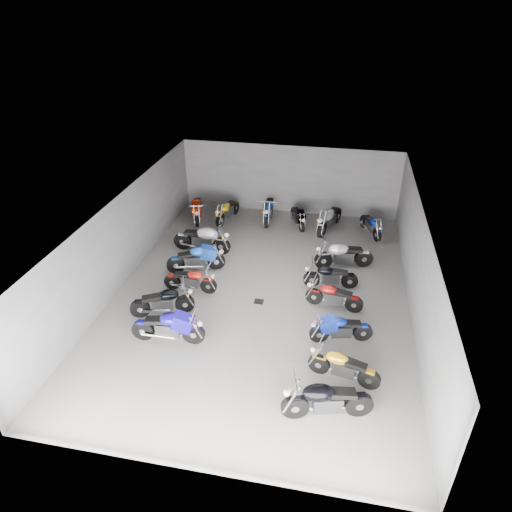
# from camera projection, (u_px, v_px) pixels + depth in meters

# --- Properties ---
(ground) EXTENTS (14.00, 14.00, 0.00)m
(ground) POSITION_uv_depth(u_px,v_px,m) (262.00, 293.00, 15.99)
(ground) COLOR gray
(ground) RESTS_ON ground
(wall_back) EXTENTS (10.00, 0.10, 3.20)m
(wall_back) POSITION_uv_depth(u_px,v_px,m) (289.00, 180.00, 21.10)
(wall_back) COLOR gray
(wall_back) RESTS_ON ground
(wall_left) EXTENTS (0.10, 14.00, 3.20)m
(wall_left) POSITION_uv_depth(u_px,v_px,m) (122.00, 240.00, 16.01)
(wall_left) COLOR gray
(wall_left) RESTS_ON ground
(wall_right) EXTENTS (0.10, 14.00, 3.20)m
(wall_right) POSITION_uv_depth(u_px,v_px,m) (418.00, 269.00, 14.34)
(wall_right) COLOR gray
(wall_right) RESTS_ON ground
(ceiling) EXTENTS (10.00, 14.00, 0.04)m
(ceiling) POSITION_uv_depth(u_px,v_px,m) (262.00, 210.00, 14.36)
(ceiling) COLOR black
(ceiling) RESTS_ON wall_back
(drain_grate) EXTENTS (0.32, 0.32, 0.01)m
(drain_grate) POSITION_uv_depth(u_px,v_px,m) (259.00, 302.00, 15.56)
(drain_grate) COLOR black
(drain_grate) RESTS_ON ground
(motorcycle_left_b) EXTENTS (2.24, 0.48, 0.98)m
(motorcycle_left_b) POSITION_uv_depth(u_px,v_px,m) (169.00, 327.00, 13.56)
(motorcycle_left_b) COLOR black
(motorcycle_left_b) RESTS_ON ground
(motorcycle_left_c) EXTENTS (1.99, 0.89, 0.92)m
(motorcycle_left_c) POSITION_uv_depth(u_px,v_px,m) (163.00, 301.00, 14.73)
(motorcycle_left_c) COLOR black
(motorcycle_left_c) RESTS_ON ground
(motorcycle_left_d) EXTENTS (1.92, 0.37, 0.85)m
(motorcycle_left_d) POSITION_uv_depth(u_px,v_px,m) (191.00, 280.00, 15.89)
(motorcycle_left_d) COLOR black
(motorcycle_left_d) RESTS_ON ground
(motorcycle_left_e) EXTENTS (2.09, 0.93, 0.96)m
(motorcycle_left_e) POSITION_uv_depth(u_px,v_px,m) (197.00, 259.00, 17.02)
(motorcycle_left_e) COLOR black
(motorcycle_left_e) RESTS_ON ground
(motorcycle_left_f) EXTENTS (2.39, 0.51, 1.05)m
(motorcycle_left_f) POSITION_uv_depth(u_px,v_px,m) (202.00, 239.00, 18.26)
(motorcycle_left_f) COLOR black
(motorcycle_left_f) RESTS_ON ground
(motorcycle_right_a) EXTENTS (2.26, 0.72, 1.01)m
(motorcycle_right_a) POSITION_uv_depth(u_px,v_px,m) (326.00, 400.00, 11.13)
(motorcycle_right_a) COLOR black
(motorcycle_right_a) RESTS_ON ground
(motorcycle_right_b) EXTENTS (1.97, 0.60, 0.88)m
(motorcycle_right_b) POSITION_uv_depth(u_px,v_px,m) (343.00, 366.00, 12.22)
(motorcycle_right_b) COLOR black
(motorcycle_right_b) RESTS_ON ground
(motorcycle_right_c) EXTENTS (1.89, 0.61, 0.84)m
(motorcycle_right_c) POSITION_uv_depth(u_px,v_px,m) (341.00, 329.00, 13.61)
(motorcycle_right_c) COLOR black
(motorcycle_right_c) RESTS_ON ground
(motorcycle_right_d) EXTENTS (1.93, 0.47, 0.85)m
(motorcycle_right_d) POSITION_uv_depth(u_px,v_px,m) (334.00, 296.00, 15.06)
(motorcycle_right_d) COLOR black
(motorcycle_right_d) RESTS_ON ground
(motorcycle_right_e) EXTENTS (1.93, 0.44, 0.85)m
(motorcycle_right_e) POSITION_uv_depth(u_px,v_px,m) (330.00, 276.00, 16.10)
(motorcycle_right_e) COLOR black
(motorcycle_right_e) RESTS_ON ground
(motorcycle_right_f) EXTENTS (2.21, 0.77, 0.99)m
(motorcycle_right_f) POSITION_uv_depth(u_px,v_px,m) (343.00, 255.00, 17.22)
(motorcycle_right_f) COLOR black
(motorcycle_right_f) RESTS_ON ground
(motorcycle_back_a) EXTENTS (0.76, 2.19, 0.98)m
(motorcycle_back_a) POSITION_uv_depth(u_px,v_px,m) (197.00, 209.00, 20.87)
(motorcycle_back_a) COLOR black
(motorcycle_back_a) RESTS_ON ground
(motorcycle_back_b) EXTENTS (0.63, 2.06, 0.92)m
(motorcycle_back_b) POSITION_uv_depth(u_px,v_px,m) (227.00, 210.00, 20.80)
(motorcycle_back_b) COLOR black
(motorcycle_back_b) RESTS_ON ground
(motorcycle_back_c) EXTENTS (0.48, 2.30, 1.01)m
(motorcycle_back_c) POSITION_uv_depth(u_px,v_px,m) (269.00, 209.00, 20.79)
(motorcycle_back_c) COLOR black
(motorcycle_back_c) RESTS_ON ground
(motorcycle_back_d) EXTENTS (0.84, 1.76, 0.82)m
(motorcycle_back_d) POSITION_uv_depth(u_px,v_px,m) (298.00, 216.00, 20.37)
(motorcycle_back_d) COLOR black
(motorcycle_back_d) RESTS_ON ground
(motorcycle_back_e) EXTENTS (0.95, 2.26, 1.03)m
(motorcycle_back_e) POSITION_uv_depth(u_px,v_px,m) (329.00, 218.00, 19.92)
(motorcycle_back_e) COLOR black
(motorcycle_back_e) RESTS_ON ground
(motorcycle_back_f) EXTENTS (0.90, 1.77, 0.83)m
(motorcycle_back_f) POSITION_uv_depth(u_px,v_px,m) (371.00, 225.00, 19.61)
(motorcycle_back_f) COLOR black
(motorcycle_back_f) RESTS_ON ground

